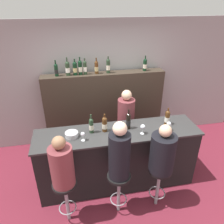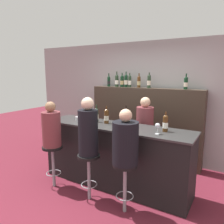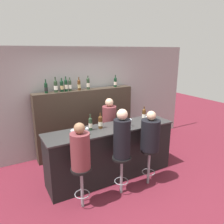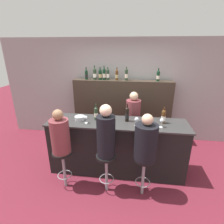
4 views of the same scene
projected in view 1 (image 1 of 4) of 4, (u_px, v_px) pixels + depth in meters
ground_plane at (121, 195)px, 3.66m from camera, size 16.00×16.00×0.00m
wall_back at (102, 84)px, 4.62m from camera, size 6.40×0.05×2.60m
bar_counter at (118, 158)px, 3.68m from camera, size 2.62×0.65×1.06m
back_bar_cabinet at (105, 110)px, 4.65m from camera, size 2.45×0.28×1.61m
wine_bottle_counter_0 at (91, 125)px, 3.35m from camera, size 0.07×0.07×0.31m
wine_bottle_counter_1 at (105, 124)px, 3.39m from camera, size 0.08×0.08×0.30m
wine_bottle_counter_2 at (128, 121)px, 3.45m from camera, size 0.07×0.07×0.34m
wine_bottle_counter_3 at (167, 117)px, 3.57m from camera, size 0.08×0.08×0.30m
wine_bottle_backbar_0 at (56, 70)px, 4.06m from camera, size 0.07×0.07×0.30m
wine_bottle_backbar_1 at (68, 68)px, 4.09m from camera, size 0.08×0.08×0.34m
wine_bottle_backbar_2 at (75, 68)px, 4.12m from camera, size 0.08×0.08×0.31m
wine_bottle_backbar_3 at (80, 67)px, 4.13m from camera, size 0.08×0.08×0.34m
wine_bottle_backbar_4 at (85, 68)px, 4.15m from camera, size 0.07×0.07×0.31m
wine_bottle_backbar_5 at (96, 67)px, 4.19m from camera, size 0.07×0.07×0.31m
wine_bottle_backbar_6 at (108, 66)px, 4.23m from camera, size 0.07×0.07×0.32m
wine_bottle_backbar_7 at (145, 65)px, 4.36m from camera, size 0.08×0.08×0.30m
wine_glass_0 at (83, 135)px, 3.17m from camera, size 0.06×0.06×0.14m
wine_glass_1 at (143, 127)px, 3.32m from camera, size 0.08×0.08×0.16m
wine_glass_2 at (169, 124)px, 3.40m from camera, size 0.07×0.07×0.16m
metal_bowl at (72, 135)px, 3.29m from camera, size 0.20×0.20×0.08m
bar_stool_left at (66, 192)px, 3.01m from camera, size 0.34×0.34×0.72m
guest_seated_left at (62, 165)px, 2.78m from camera, size 0.31×0.31×0.75m
bar_stool_middle at (119, 184)px, 3.14m from camera, size 0.34×0.34×0.72m
guest_seated_middle at (119, 154)px, 2.89m from camera, size 0.29×0.29×0.87m
bar_stool_right at (159, 178)px, 3.25m from camera, size 0.34×0.34×0.72m
guest_seated_right at (163, 152)px, 3.03m from camera, size 0.35×0.35×0.75m
bartender at (125, 129)px, 4.18m from camera, size 0.31×0.31×1.50m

